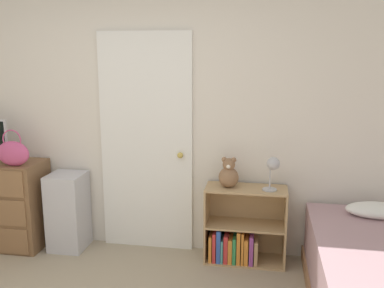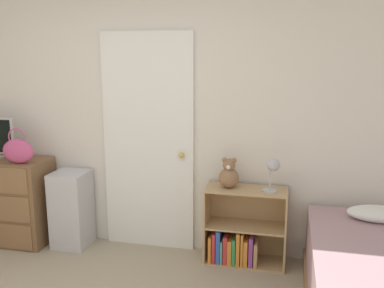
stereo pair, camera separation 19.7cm
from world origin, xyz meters
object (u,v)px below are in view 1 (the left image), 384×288
Objects in this scene: bookshelf at (240,234)px; handbag at (13,153)px; teddy_bear at (229,174)px; desk_lamp at (273,167)px; storage_bin at (68,211)px.

handbag is at bearing -175.15° from bookshelf.
desk_lamp is at bearing -6.84° from teddy_bear.
bookshelf is at bearing 4.85° from handbag.
desk_lamp reaches higher than bookshelf.
teddy_bear is at bearing 0.54° from storage_bin.
handbag is 0.76m from storage_bin.
storage_bin is 2.72× the size of teddy_bear.
teddy_bear is 0.91× the size of desk_lamp.
handbag is 1.99m from teddy_bear.
teddy_bear is at bearing 5.24° from handbag.
bookshelf is at bearing 171.35° from desk_lamp.
handbag is 2.36m from desk_lamp.
storage_bin is at bearing 179.07° from desk_lamp.
handbag reaches higher than desk_lamp.
handbag is 0.46× the size of storage_bin.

